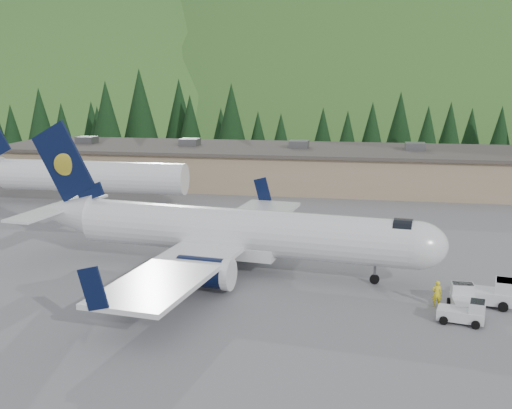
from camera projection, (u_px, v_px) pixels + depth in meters
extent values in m
plane|color=slate|center=(242.00, 271.00, 49.45)|extent=(600.00, 600.00, 0.00)
cylinder|color=white|center=(242.00, 231.00, 48.81)|extent=(26.04, 6.84, 3.47)
ellipsoid|color=white|center=(416.00, 245.00, 44.94)|extent=(4.92, 4.03, 3.47)
cylinder|color=black|center=(403.00, 238.00, 45.13)|extent=(1.66, 3.00, 2.86)
cone|color=white|center=(65.00, 213.00, 53.44)|extent=(5.94, 4.16, 3.47)
cube|color=white|center=(231.00, 249.00, 49.39)|extent=(7.70, 3.90, 0.92)
cube|color=white|center=(220.00, 241.00, 49.56)|extent=(9.16, 31.73, 0.32)
cube|color=black|center=(263.00, 190.00, 64.33)|extent=(1.87, 0.38, 2.65)
cube|color=black|center=(93.00, 289.00, 35.12)|extent=(1.87, 0.38, 2.65)
cylinder|color=black|center=(252.00, 235.00, 54.42)|extent=(4.12, 2.61, 2.12)
cylinder|color=white|center=(272.00, 237.00, 53.89)|extent=(0.84, 2.30, 2.25)
cube|color=white|center=(252.00, 230.00, 54.32)|extent=(2.04, 0.50, 0.83)
cylinder|color=black|center=(204.00, 272.00, 44.46)|extent=(4.12, 2.61, 2.12)
cylinder|color=white|center=(228.00, 275.00, 43.93)|extent=(0.84, 2.30, 2.25)
cube|color=white|center=(204.00, 265.00, 44.35)|extent=(2.04, 0.50, 0.83)
cube|color=black|center=(63.00, 162.00, 52.50)|extent=(5.69, 1.03, 6.77)
ellipsoid|color=gold|center=(67.00, 164.00, 52.66)|extent=(1.83, 0.41, 1.82)
ellipsoid|color=gold|center=(64.00, 164.00, 52.31)|extent=(1.83, 0.41, 1.82)
cube|color=black|center=(90.00, 192.00, 52.27)|extent=(2.55, 0.56, 1.83)
cube|color=white|center=(59.00, 207.00, 53.48)|extent=(3.90, 11.74, 0.20)
cylinder|color=slate|center=(375.00, 273.00, 46.24)|extent=(0.21, 0.21, 1.66)
cylinder|color=black|center=(375.00, 279.00, 46.34)|extent=(0.73, 0.35, 0.70)
cylinder|color=slate|center=(220.00, 248.00, 52.41)|extent=(0.25, 0.25, 1.84)
cylinder|color=black|center=(224.00, 253.00, 52.39)|extent=(1.05, 0.45, 1.01)
cylinder|color=black|center=(216.00, 252.00, 52.61)|extent=(1.05, 0.45, 1.01)
cylinder|color=slate|center=(196.00, 265.00, 47.78)|extent=(0.25, 0.25, 1.84)
cylinder|color=black|center=(201.00, 271.00, 47.75)|extent=(1.05, 0.45, 1.01)
cylinder|color=black|center=(192.00, 270.00, 47.97)|extent=(1.05, 0.45, 1.01)
cylinder|color=white|center=(93.00, 177.00, 73.83)|extent=(22.00, 3.60, 3.60)
cube|color=silver|center=(485.00, 296.00, 42.16)|extent=(3.68, 2.30, 0.80)
cube|color=silver|center=(504.00, 288.00, 41.63)|extent=(1.41, 1.78, 1.03)
cube|color=black|center=(505.00, 281.00, 41.53)|extent=(1.28, 1.64, 0.11)
cylinder|color=black|center=(503.00, 298.00, 42.66)|extent=(0.67, 0.36, 0.64)
cylinder|color=black|center=(503.00, 307.00, 40.99)|extent=(0.67, 0.36, 0.64)
cylinder|color=black|center=(467.00, 294.00, 43.45)|extent=(0.67, 0.36, 0.64)
cylinder|color=black|center=(466.00, 302.00, 41.78)|extent=(0.67, 0.36, 0.64)
cube|color=silver|center=(461.00, 315.00, 39.19)|extent=(2.99, 1.91, 0.65)
cube|color=silver|center=(477.00, 308.00, 38.74)|extent=(1.16, 1.45, 0.83)
cube|color=black|center=(478.00, 302.00, 38.67)|extent=(1.05, 1.34, 0.09)
cylinder|color=black|center=(477.00, 316.00, 39.58)|extent=(0.55, 0.30, 0.52)
cylinder|color=black|center=(476.00, 325.00, 38.23)|extent=(0.55, 0.30, 0.52)
cylinder|color=black|center=(446.00, 312.00, 40.25)|extent=(0.55, 0.30, 0.52)
cylinder|color=black|center=(444.00, 321.00, 38.90)|extent=(0.55, 0.30, 0.52)
cube|color=silver|center=(464.00, 304.00, 40.86)|extent=(1.57, 3.01, 0.69)
cube|color=silver|center=(462.00, 290.00, 41.70)|extent=(1.41, 1.03, 0.89)
cube|color=black|center=(463.00, 284.00, 41.62)|extent=(1.31, 0.93, 0.10)
cylinder|color=black|center=(449.00, 302.00, 41.99)|extent=(0.23, 0.56, 0.55)
cylinder|color=black|center=(474.00, 303.00, 41.76)|extent=(0.23, 0.56, 0.55)
cylinder|color=black|center=(454.00, 313.00, 40.08)|extent=(0.23, 0.56, 0.55)
cylinder|color=black|center=(480.00, 314.00, 39.84)|extent=(0.23, 0.56, 0.55)
cube|color=#958260|center=(262.00, 167.00, 86.44)|extent=(70.00, 16.00, 4.80)
cube|color=#47423D|center=(262.00, 148.00, 85.92)|extent=(71.00, 17.00, 0.40)
cube|color=slate|center=(87.00, 140.00, 90.15)|extent=(2.50, 2.50, 1.00)
cube|color=slate|center=(190.00, 142.00, 87.53)|extent=(2.50, 2.50, 1.00)
cube|color=slate|center=(299.00, 144.00, 84.92)|extent=(2.50, 2.50, 1.00)
cube|color=slate|center=(415.00, 147.00, 82.30)|extent=(2.50, 2.50, 1.00)
imported|color=yellow|center=(437.00, 294.00, 41.76)|extent=(0.68, 0.48, 1.77)
cone|color=black|center=(11.00, 125.00, 119.24)|extent=(3.83, 3.83, 7.84)
cone|color=black|center=(40.00, 117.00, 116.91)|extent=(5.12, 5.12, 10.47)
cone|color=black|center=(62.00, 125.00, 117.70)|extent=(3.98, 3.98, 8.13)
cone|color=black|center=(92.00, 123.00, 120.01)|extent=(4.05, 4.05, 8.28)
cone|color=black|center=(98.00, 127.00, 115.81)|extent=(3.77, 3.77, 7.71)
cone|color=black|center=(106.00, 115.00, 108.33)|extent=(5.69, 5.69, 11.64)
cone|color=black|center=(140.00, 107.00, 112.69)|extent=(6.54, 6.54, 13.38)
cone|color=black|center=(179.00, 112.00, 115.75)|extent=(5.79, 5.79, 11.84)
cone|color=black|center=(190.00, 122.00, 112.54)|extent=(4.66, 4.66, 9.53)
cone|color=black|center=(221.00, 129.00, 112.02)|extent=(3.75, 3.75, 7.66)
cone|color=black|center=(231.00, 118.00, 106.15)|extent=(5.53, 5.53, 11.31)
cone|color=black|center=(258.00, 133.00, 106.82)|extent=(3.62, 3.62, 7.40)
cone|color=black|center=(281.00, 136.00, 103.85)|extent=(3.56, 3.56, 7.28)
cone|color=black|center=(323.00, 130.00, 109.78)|extent=(3.81, 3.81, 7.78)
cone|color=black|center=(347.00, 135.00, 101.52)|extent=(3.79, 3.79, 7.76)
cone|color=black|center=(372.00, 130.00, 101.95)|extent=(4.36, 4.36, 8.92)
cone|color=black|center=(400.00, 122.00, 107.54)|extent=(4.95, 4.95, 10.12)
cone|color=black|center=(427.00, 133.00, 100.12)|extent=(4.15, 4.15, 8.49)
cone|color=black|center=(450.00, 129.00, 103.33)|extent=(4.34, 4.34, 8.88)
cone|color=black|center=(471.00, 131.00, 106.69)|extent=(3.86, 3.86, 7.89)
cone|color=black|center=(501.00, 132.00, 101.37)|extent=(4.12, 4.12, 8.43)
ellipsoid|color=#2A5921|center=(100.00, 312.00, 244.21)|extent=(336.00, 240.00, 240.00)
ellipsoid|color=#2A5921|center=(443.00, 330.00, 252.47)|extent=(420.00, 300.00, 300.00)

